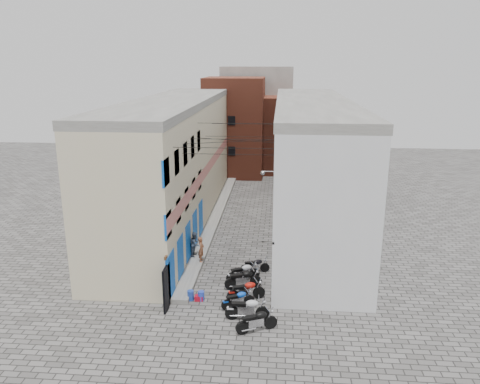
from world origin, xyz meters
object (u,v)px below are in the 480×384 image
(motorcycle_g, at_px, (255,265))
(water_jug_near, at_px, (201,296))
(motorcycle_b, at_px, (247,308))
(motorcycle_d, at_px, (246,290))
(motorcycle_a, at_px, (257,320))
(person_b, at_px, (195,244))
(person_a, at_px, (201,249))
(red_crate, at_px, (199,298))
(water_jug_far, at_px, (191,295))
(motorcycle_e, at_px, (243,278))
(motorcycle_c, at_px, (238,299))
(motorcycle_f, at_px, (243,272))

(motorcycle_g, distance_m, water_jug_near, 4.24)
(motorcycle_b, xyz_separation_m, motorcycle_d, (-0.20, 1.82, -0.03))
(motorcycle_d, height_order, water_jug_near, motorcycle_d)
(motorcycle_a, xyz_separation_m, person_b, (-4.10, 7.53, 0.42))
(motorcycle_a, relative_size, person_a, 1.30)
(red_crate, bearing_deg, motorcycle_g, 52.55)
(motorcycle_a, height_order, water_jug_far, motorcycle_a)
(person_b, xyz_separation_m, red_crate, (1.08, -5.00, -0.86))
(motorcycle_g, bearing_deg, water_jug_far, -57.32)
(water_jug_far, xyz_separation_m, red_crate, (0.42, 0.00, -0.12))
(motorcycle_e, relative_size, water_jug_far, 3.94)
(water_jug_far, relative_size, red_crate, 1.21)
(red_crate, bearing_deg, motorcycle_c, -15.41)
(motorcycle_g, height_order, water_jug_far, motorcycle_g)
(motorcycle_f, bearing_deg, person_b, -159.12)
(motorcycle_e, bearing_deg, water_jug_near, -70.45)
(motorcycle_c, bearing_deg, motorcycle_a, -0.34)
(motorcycle_c, xyz_separation_m, motorcycle_g, (0.60, 3.97, -0.01))
(motorcycle_c, relative_size, motorcycle_e, 0.85)
(water_jug_near, relative_size, water_jug_far, 0.98)
(motorcycle_g, distance_m, water_jug_far, 4.58)
(motorcycle_f, bearing_deg, motorcycle_g, 123.89)
(motorcycle_b, relative_size, water_jug_far, 4.09)
(motorcycle_d, relative_size, red_crate, 4.71)
(motorcycle_g, xyz_separation_m, red_crate, (-2.62, -3.42, -0.36))
(motorcycle_c, bearing_deg, motorcycle_d, 130.28)
(motorcycle_d, height_order, red_crate, motorcycle_d)
(motorcycle_g, bearing_deg, red_crate, -53.09)
(person_b, bearing_deg, water_jug_near, -158.64)
(person_a, relative_size, red_crate, 3.58)
(motorcycle_a, relative_size, motorcycle_g, 1.16)
(motorcycle_f, relative_size, person_b, 1.33)
(motorcycle_b, xyz_separation_m, person_a, (-3.12, 5.76, 0.40))
(motorcycle_d, bearing_deg, water_jug_far, -105.21)
(motorcycle_b, relative_size, person_a, 1.39)
(motorcycle_f, bearing_deg, red_crate, -69.59)
(motorcycle_f, height_order, person_a, person_a)
(person_b, height_order, water_jug_far, person_b)
(motorcycle_c, bearing_deg, water_jug_near, -133.66)
(motorcycle_e, height_order, person_a, person_a)
(motorcycle_c, bearing_deg, motorcycle_g, 143.98)
(person_b, bearing_deg, water_jug_far, -164.57)
(motorcycle_g, xyz_separation_m, water_jug_near, (-2.51, -3.42, -0.24))
(water_jug_far, bearing_deg, motorcycle_f, 43.21)
(motorcycle_a, distance_m, person_b, 8.59)
(person_a, xyz_separation_m, red_crate, (0.57, -4.19, -0.87))
(motorcycle_e, height_order, water_jug_near, motorcycle_e)
(motorcycle_a, relative_size, motorcycle_b, 0.94)
(red_crate, bearing_deg, motorcycle_b, -31.74)
(motorcycle_d, bearing_deg, motorcycle_f, 168.38)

